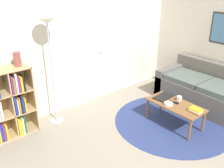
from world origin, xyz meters
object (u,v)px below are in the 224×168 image
at_px(bowl, 169,104).
at_px(cup, 179,98).
at_px(vase_on_shelf, 17,59).
at_px(floor_lamp, 48,34).
at_px(laptop, 163,97).
at_px(coffee_table, 175,106).
at_px(couch, 207,91).

bearing_deg(bowl, cup, -2.34).
bearing_deg(vase_on_shelf, cup, -34.33).
distance_m(floor_lamp, vase_on_shelf, 0.58).
relative_size(laptop, cup, 4.52).
xyz_separation_m(coffee_table, cup, (0.15, 0.04, 0.08)).
distance_m(floor_lamp, cup, 2.34).
bearing_deg(bowl, couch, -0.33).
bearing_deg(floor_lamp, coffee_table, -43.12).
xyz_separation_m(floor_lamp, laptop, (1.49, -1.08, -1.11)).
relative_size(floor_lamp, coffee_table, 1.87).
xyz_separation_m(couch, laptop, (-1.02, 0.24, 0.12)).
height_order(floor_lamp, coffee_table, floor_lamp).
distance_m(couch, bowl, 1.18).
xyz_separation_m(couch, cup, (-0.91, -0.00, 0.15)).
xyz_separation_m(floor_lamp, couch, (2.51, -1.32, -1.22)).
xyz_separation_m(floor_lamp, cup, (1.60, -1.32, -1.08)).
bearing_deg(floor_lamp, laptop, -35.84).
distance_m(laptop, cup, 0.27).
distance_m(coffee_table, bowl, 0.14).
height_order(couch, laptop, couch).
bearing_deg(vase_on_shelf, floor_lamp, -11.43).
height_order(coffee_table, vase_on_shelf, vase_on_shelf).
height_order(cup, vase_on_shelf, vase_on_shelf).
bearing_deg(coffee_table, bowl, 157.25).
height_order(couch, bowl, couch).
height_order(laptop, bowl, bowl).
relative_size(floor_lamp, laptop, 4.72).
height_order(bowl, cup, cup).
bearing_deg(floor_lamp, couch, -27.70).
height_order(floor_lamp, laptop, floor_lamp).
distance_m(couch, cup, 0.92).
xyz_separation_m(floor_lamp, vase_on_shelf, (-0.48, 0.10, -0.32)).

